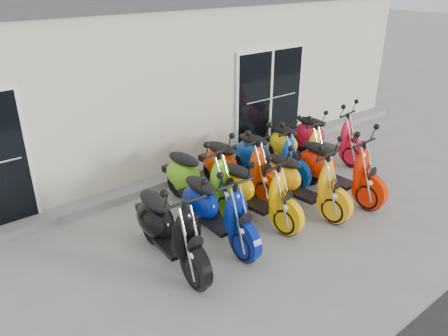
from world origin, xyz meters
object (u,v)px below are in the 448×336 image
(scooter_back_blue, at_px, (269,148))
(scooter_back_yellow, at_px, (299,139))
(scooter_front_orange_a, at_px, (256,183))
(scooter_back_green, at_px, (200,170))
(scooter_front_red, at_px, (339,160))
(scooter_front_orange_b, at_px, (303,172))
(scooter_front_blue, at_px, (216,200))
(scooter_back_red, at_px, (238,158))
(scooter_back_extra, at_px, (327,129))
(scooter_front_black, at_px, (169,218))

(scooter_back_blue, height_order, scooter_back_yellow, scooter_back_blue)
(scooter_front_orange_a, xyz_separation_m, scooter_back_green, (-0.46, 0.89, 0.03))
(scooter_front_red, bearing_deg, scooter_front_orange_b, 173.27)
(scooter_front_blue, distance_m, scooter_back_red, 1.59)
(scooter_back_extra, bearing_deg, scooter_back_yellow, 168.36)
(scooter_front_blue, bearing_deg, scooter_back_red, 39.74)
(scooter_front_red, xyz_separation_m, scooter_back_yellow, (0.38, 1.30, -0.08))
(scooter_front_orange_a, relative_size, scooter_front_red, 0.95)
(scooter_front_orange_a, xyz_separation_m, scooter_back_red, (0.38, 0.90, 0.03))
(scooter_front_blue, xyz_separation_m, scooter_front_orange_a, (0.87, 0.08, -0.02))
(scooter_front_orange_b, xyz_separation_m, scooter_back_blue, (0.35, 1.17, -0.01))
(scooter_front_red, distance_m, scooter_back_extra, 1.75)
(scooter_front_orange_a, bearing_deg, scooter_back_yellow, 18.34)
(scooter_back_extra, bearing_deg, scooter_back_blue, 172.03)
(scooter_back_red, xyz_separation_m, scooter_back_extra, (2.59, 0.04, -0.03))
(scooter_back_green, bearing_deg, scooter_back_yellow, -4.28)
(scooter_back_green, height_order, scooter_back_red, scooter_back_green)
(scooter_back_blue, distance_m, scooter_back_yellow, 0.90)
(scooter_front_orange_a, distance_m, scooter_back_green, 1.01)
(scooter_front_blue, distance_m, scooter_front_red, 2.62)
(scooter_front_blue, relative_size, scooter_back_extra, 1.02)
(scooter_front_red, relative_size, scooter_back_red, 1.01)
(scooter_front_blue, relative_size, scooter_back_red, 0.98)
(scooter_front_blue, bearing_deg, scooter_front_red, -3.17)
(scooter_back_yellow, relative_size, scooter_back_extra, 0.94)
(scooter_front_orange_a, distance_m, scooter_back_red, 0.97)
(scooter_back_green, relative_size, scooter_back_red, 1.00)
(scooter_back_red, bearing_deg, scooter_front_black, -161.63)
(scooter_front_orange_a, bearing_deg, scooter_back_extra, 10.80)
(scooter_front_orange_a, bearing_deg, scooter_front_black, 177.16)
(scooter_front_red, xyz_separation_m, scooter_back_blue, (-0.51, 1.24, -0.04))
(scooter_front_red, bearing_deg, scooter_back_green, 149.13)
(scooter_front_orange_b, height_order, scooter_back_red, scooter_back_red)
(scooter_front_orange_a, relative_size, scooter_back_blue, 1.00)
(scooter_front_red, xyz_separation_m, scooter_back_green, (-2.20, 1.20, -0.01))
(scooter_front_blue, height_order, scooter_back_yellow, scooter_front_blue)
(scooter_front_black, bearing_deg, scooter_back_extra, 16.76)
(scooter_back_green, bearing_deg, scooter_back_extra, -5.71)
(scooter_front_blue, xyz_separation_m, scooter_back_yellow, (2.99, 1.07, -0.06))
(scooter_front_orange_a, distance_m, scooter_front_orange_b, 0.91)
(scooter_front_black, distance_m, scooter_front_red, 3.47)
(scooter_front_blue, height_order, scooter_front_orange_b, scooter_front_blue)
(scooter_front_black, xyz_separation_m, scooter_back_extra, (4.69, 1.05, -0.03))
(scooter_front_black, xyz_separation_m, scooter_front_orange_a, (1.72, 0.12, -0.03))
(scooter_back_green, height_order, scooter_back_yellow, scooter_back_green)
(scooter_front_blue, bearing_deg, scooter_back_extra, 16.62)
(scooter_front_orange_b, height_order, scooter_back_yellow, scooter_front_orange_b)
(scooter_back_green, bearing_deg, scooter_front_blue, -119.11)
(scooter_front_red, height_order, scooter_back_blue, scooter_front_red)
(scooter_front_black, xyz_separation_m, scooter_back_blue, (2.95, 1.05, -0.03))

